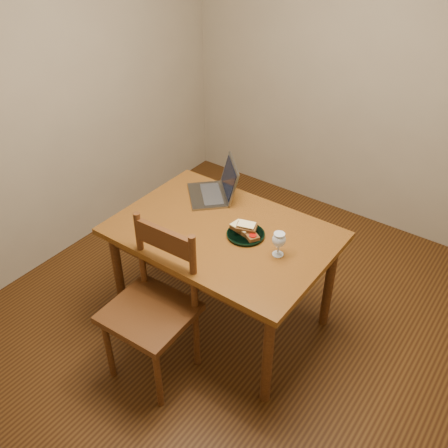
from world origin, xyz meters
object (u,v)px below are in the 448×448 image
Objects in this scene: plate at (246,235)px; chair at (152,302)px; milk_glass at (279,244)px; table at (223,242)px; laptop at (218,187)px.

chair is at bearing -110.74° from plate.
table is at bearing 179.75° from milk_glass.
plate is (0.14, 0.04, 0.10)m from table.
table is 0.17m from plate.
plate is 0.48m from laptop.
table is at bearing 78.96° from chair.
milk_glass is 0.71m from laptop.
milk_glass is 0.34× the size of laptop.
laptop is (-0.65, 0.30, -0.01)m from milk_glass.
milk_glass is at bearing 47.46° from chair.
laptop reaches higher than milk_glass.
chair is 0.78m from milk_glass.
milk_glass is at bearing -9.03° from plate.
chair reaches higher than milk_glass.
laptop is at bearing 99.30° from chair.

